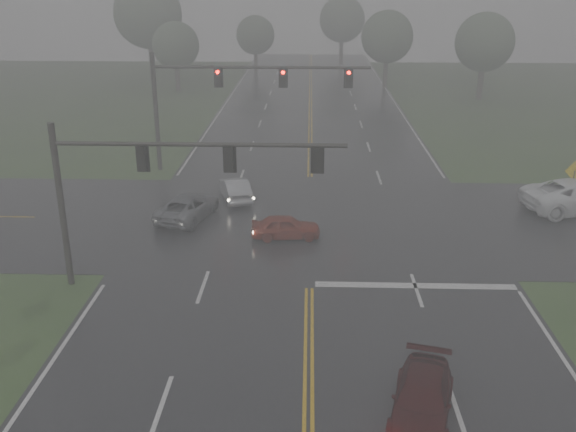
{
  "coord_description": "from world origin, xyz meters",
  "views": [
    {
      "loc": [
        -0.07,
        -10.2,
        12.35
      ],
      "look_at": [
        -0.96,
        16.0,
        2.52
      ],
      "focal_mm": 40.0,
      "sensor_mm": 36.0,
      "label": 1
    }
  ],
  "objects_px": {
    "car_grey": "(189,219)",
    "sedan_silver": "(235,200)",
    "sedan_maroon": "(420,417)",
    "sedan_red": "(286,238)",
    "signal_gantry_far": "(221,89)",
    "signal_gantry_near": "(145,175)"
  },
  "relations": [
    {
      "from": "sedan_silver",
      "to": "signal_gantry_far",
      "type": "bearing_deg",
      "value": -93.35
    },
    {
      "from": "sedan_red",
      "to": "signal_gantry_far",
      "type": "xyz_separation_m",
      "value": [
        -4.63,
        11.88,
        5.49
      ]
    },
    {
      "from": "sedan_maroon",
      "to": "signal_gantry_near",
      "type": "xyz_separation_m",
      "value": [
        -9.99,
        8.45,
        4.88
      ]
    },
    {
      "from": "sedan_maroon",
      "to": "signal_gantry_near",
      "type": "relative_size",
      "value": 0.36
    },
    {
      "from": "sedan_silver",
      "to": "signal_gantry_far",
      "type": "xyz_separation_m",
      "value": [
        -1.44,
        6.1,
        5.49
      ]
    },
    {
      "from": "car_grey",
      "to": "signal_gantry_far",
      "type": "height_order",
      "value": "signal_gantry_far"
    },
    {
      "from": "car_grey",
      "to": "sedan_maroon",
      "type": "bearing_deg",
      "value": 136.42
    },
    {
      "from": "sedan_silver",
      "to": "car_grey",
      "type": "relative_size",
      "value": 0.83
    },
    {
      "from": "sedan_red",
      "to": "car_grey",
      "type": "height_order",
      "value": "car_grey"
    },
    {
      "from": "signal_gantry_near",
      "to": "signal_gantry_far",
      "type": "relative_size",
      "value": 0.83
    },
    {
      "from": "signal_gantry_far",
      "to": "signal_gantry_near",
      "type": "bearing_deg",
      "value": -92.7
    },
    {
      "from": "sedan_maroon",
      "to": "car_grey",
      "type": "height_order",
      "value": "car_grey"
    },
    {
      "from": "car_grey",
      "to": "signal_gantry_near",
      "type": "relative_size",
      "value": 0.4
    },
    {
      "from": "sedan_silver",
      "to": "car_grey",
      "type": "distance_m",
      "value": 3.9
    },
    {
      "from": "sedan_silver",
      "to": "car_grey",
      "type": "xyz_separation_m",
      "value": [
        -2.2,
        -3.22,
        0.0
      ]
    },
    {
      "from": "sedan_maroon",
      "to": "sedan_red",
      "type": "height_order",
      "value": "sedan_maroon"
    },
    {
      "from": "sedan_maroon",
      "to": "sedan_red",
      "type": "relative_size",
      "value": 1.22
    },
    {
      "from": "signal_gantry_far",
      "to": "sedan_silver",
      "type": "bearing_deg",
      "value": -76.71
    },
    {
      "from": "sedan_red",
      "to": "signal_gantry_near",
      "type": "height_order",
      "value": "signal_gantry_near"
    },
    {
      "from": "car_grey",
      "to": "sedan_silver",
      "type": "bearing_deg",
      "value": -109.14
    },
    {
      "from": "sedan_silver",
      "to": "signal_gantry_near",
      "type": "height_order",
      "value": "signal_gantry_near"
    },
    {
      "from": "sedan_maroon",
      "to": "car_grey",
      "type": "distance_m",
      "value": 19.15
    }
  ]
}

